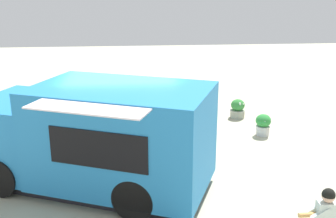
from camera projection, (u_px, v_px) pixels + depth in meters
ground_plane at (123, 162)px, 10.15m from camera, size 40.00×40.00×0.00m
food_truck at (95, 139)px, 8.63m from camera, size 5.56×4.25×2.30m
person_customer at (324, 216)px, 7.14m from camera, size 0.77×0.48×0.89m
planter_flowering_near at (263, 124)px, 11.86m from camera, size 0.45×0.45×0.64m
planter_flowering_far at (238, 109)px, 13.45m from camera, size 0.50×0.50×0.63m
plaza_bench at (144, 107)px, 13.40m from camera, size 0.87×1.71×0.49m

